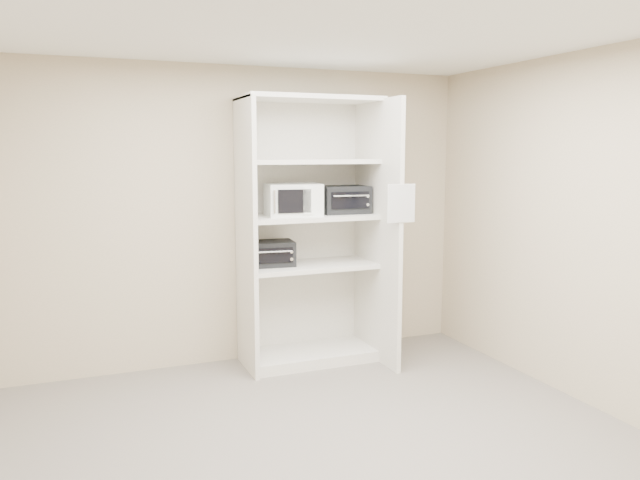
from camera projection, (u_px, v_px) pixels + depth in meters
name	position (u px, v px, depth m)	size (l,w,h in m)	color
floor	(315.00, 453.00, 4.05)	(4.50, 4.00, 0.01)	#645E56
ceiling	(314.00, 21.00, 3.66)	(4.50, 4.00, 0.01)	white
wall_back	(235.00, 216.00, 5.69)	(4.50, 0.02, 2.70)	#C3AF92
wall_front	(539.00, 336.00, 2.02)	(4.50, 0.02, 2.70)	#C3AF92
wall_right	(593.00, 230.00, 4.69)	(0.02, 4.00, 2.70)	#C3AF92
shelving_unit	(314.00, 241.00, 5.70)	(1.24, 0.92, 2.42)	beige
microwave	(293.00, 200.00, 5.57)	(0.47, 0.36, 0.28)	white
toaster_oven_upper	(343.00, 200.00, 5.77)	(0.44, 0.33, 0.25)	black
toaster_oven_lower	(271.00, 253.00, 5.60)	(0.40, 0.30, 0.22)	black
paper_sign	(401.00, 203.00, 5.27)	(0.25, 0.01, 0.32)	white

